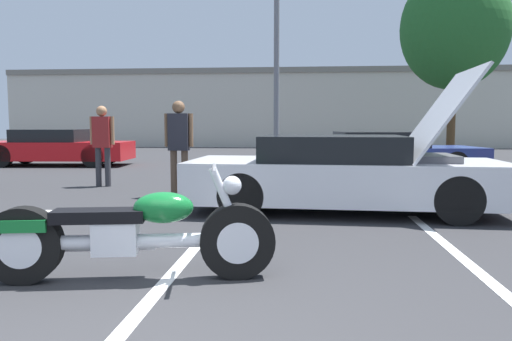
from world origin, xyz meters
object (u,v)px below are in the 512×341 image
object	(u,v)px
light_pole	(279,47)
tree_background	(454,29)
parked_car_left_row	(56,148)
spectator_by_show_car	(179,140)
parked_car_mid_row	(385,153)
show_car_hood_open	(346,173)
motorcycle	(131,235)
spectator_near_motorcycle	(102,139)

from	to	relation	value
light_pole	tree_background	distance (m)	7.60
parked_car_left_row	spectator_by_show_car	xyz separation A→B (m)	(5.50, -6.27, 0.46)
spectator_by_show_car	tree_background	bearing A→B (deg)	54.99
parked_car_mid_row	spectator_by_show_car	world-z (taller)	spectator_by_show_car
tree_background	show_car_hood_open	world-z (taller)	tree_background
tree_background	motorcycle	xyz separation A→B (m)	(-7.22, -16.23, -4.57)
motorcycle	spectator_by_show_car	xyz separation A→B (m)	(-0.78, 4.80, 0.63)
light_pole	tree_background	world-z (taller)	tree_background
tree_background	spectator_by_show_car	bearing A→B (deg)	-125.01
tree_background	show_car_hood_open	xyz separation A→B (m)	(-5.16, -12.72, -4.39)
show_car_hood_open	light_pole	bearing A→B (deg)	101.42
motorcycle	parked_car_left_row	distance (m)	12.73
light_pole	spectator_by_show_car	size ratio (longest dim) A/B	3.99
spectator_by_show_car	light_pole	bearing A→B (deg)	79.57
parked_car_mid_row	spectator_by_show_car	size ratio (longest dim) A/B	2.90
parked_car_left_row	spectator_near_motorcycle	world-z (taller)	spectator_near_motorcycle
motorcycle	spectator_near_motorcycle	size ratio (longest dim) A/B	1.42
show_car_hood_open	spectator_by_show_car	bearing A→B (deg)	158.17
parked_car_mid_row	parked_car_left_row	xyz separation A→B (m)	(-9.87, 1.63, 0.02)
show_car_hood_open	parked_car_mid_row	distance (m)	6.13
show_car_hood_open	spectator_by_show_car	size ratio (longest dim) A/B	2.72
spectator_by_show_car	parked_car_mid_row	bearing A→B (deg)	46.72
spectator_near_motorcycle	spectator_by_show_car	distance (m)	2.33
tree_background	motorcycle	distance (m)	18.34
light_pole	motorcycle	world-z (taller)	light_pole
show_car_hood_open	parked_car_left_row	distance (m)	11.26
light_pole	parked_car_left_row	size ratio (longest dim) A/B	1.49
parked_car_left_row	spectator_near_motorcycle	distance (m)	6.14
spectator_by_show_car	motorcycle	bearing A→B (deg)	-80.72
light_pole	show_car_hood_open	distance (m)	9.74
light_pole	show_car_hood_open	size ratio (longest dim) A/B	1.47
motorcycle	parked_car_mid_row	bearing A→B (deg)	59.14
spectator_near_motorcycle	spectator_by_show_car	xyz separation A→B (m)	(1.94, -1.29, 0.03)
parked_car_left_row	spectator_near_motorcycle	bearing A→B (deg)	-58.63
light_pole	tree_background	bearing A→B (deg)	28.99
tree_background	motorcycle	world-z (taller)	tree_background
parked_car_mid_row	spectator_near_motorcycle	bearing A→B (deg)	-158.54
show_car_hood_open	parked_car_left_row	world-z (taller)	show_car_hood_open
tree_background	spectator_near_motorcycle	world-z (taller)	tree_background
motorcycle	spectator_by_show_car	bearing A→B (deg)	89.22
motorcycle	parked_car_left_row	bearing A→B (deg)	109.51
light_pole	spectator_by_show_car	xyz separation A→B (m)	(-1.43, -7.79, -2.77)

